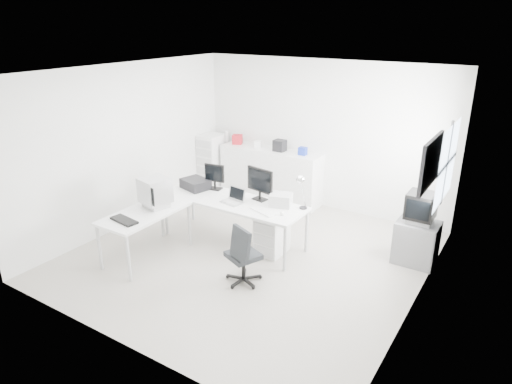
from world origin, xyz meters
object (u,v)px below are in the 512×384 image
Objects in this scene: side_desk at (147,234)px; laser_printer at (281,200)px; drawer_pedestal at (272,235)px; laptop at (232,196)px; inkjet_printer at (195,184)px; sideboard at (270,175)px; crt_tv at (421,208)px; main_desk at (233,222)px; lcd_monitor_large at (260,184)px; lcd_monitor_small at (215,177)px; tv_cabinet at (416,242)px; filing_cabinet at (212,163)px; crt_monitor at (155,192)px; office_chair at (243,253)px.

laser_printer reaches higher than side_desk.
laptop is at bearing -167.01° from drawer_pedestal.
laser_printer reaches higher than inkjet_printer.
side_desk is at bearing -96.76° from sideboard.
inkjet_printer is 1.34× the size of laptop.
crt_tv is (1.93, 0.72, 0.04)m from laser_printer.
sideboard is at bearing 161.58° from crt_tv.
laptop is at bearing -63.43° from main_desk.
lcd_monitor_large is (-0.35, 0.20, 0.71)m from drawer_pedestal.
side_desk is at bearing -143.43° from drawer_pedestal.
lcd_monitor_small reaches higher than tv_cabinet.
drawer_pedestal is 0.87m from laptop.
main_desk is 2.57m from filing_cabinet.
drawer_pedestal is at bearing 21.62° from laptop.
lcd_monitor_small is 0.88× the size of crt_tv.
crt_tv reaches higher than drawer_pedestal.
crt_tv is at bearing 40.29° from crt_monitor.
filing_cabinet reaches higher than inkjet_printer.
lcd_monitor_small reaches higher than main_desk.
lcd_monitor_small is at bearing 162.68° from office_chair.
main_desk is at bearing 52.31° from side_desk.
crt_tv is 4.59m from filing_cabinet.
lcd_monitor_large is at bearing 58.03° from laptop.
lcd_monitor_large reaches higher than sideboard.
lcd_monitor_small is 0.84× the size of lcd_monitor_large.
drawer_pedestal is 3.08m from filing_cabinet.
filing_cabinet is (-1.87, 1.90, -0.26)m from laptop.
side_desk is 1.28m from inkjet_printer.
inkjet_printer is at bearing -162.19° from lcd_monitor_large.
lcd_monitor_small is (0.30, 0.15, 0.14)m from inkjet_printer.
lcd_monitor_small reaches higher than laser_printer.
lcd_monitor_small is 1.14m from crt_monitor.
main_desk is at bearing -175.91° from drawer_pedestal.
office_chair is at bearing -38.34° from laptop.
tv_cabinet reaches higher than drawer_pedestal.
filing_cabinet is at bearing 169.17° from crt_tv.
lcd_monitor_small is 1.80m from sideboard.
sideboard is 1.73× the size of filing_cabinet.
laptop is at bearing 3.07° from inkjet_printer.
side_desk is 1.93m from drawer_pedestal.
laptop is at bearing -158.48° from tv_cabinet.
laptop is 0.28× the size of filing_cabinet.
crt_tv is (2.68, 0.94, 0.51)m from main_desk.
lcd_monitor_large is 0.44× the size of filing_cabinet.
inkjet_printer is 1.98m from office_chair.
tv_cabinet is 3.34m from sideboard.
main_desk is at bearing 58.45° from crt_monitor.
laptop is 0.52× the size of tv_cabinet.
crt_tv is at bearing 67.82° from office_chair.
tv_cabinet is (3.53, 2.04, -0.05)m from side_desk.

